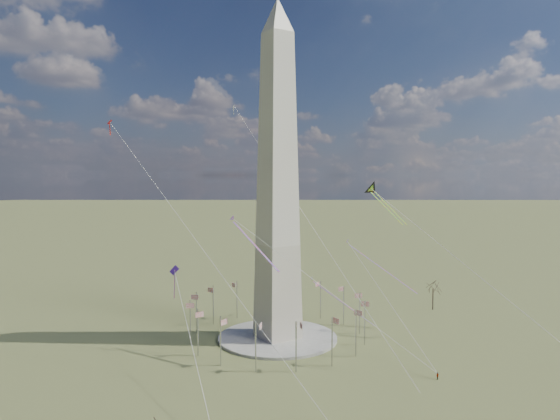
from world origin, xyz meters
TOP-DOWN VIEW (x-y plane):
  - ground at (0.00, 0.00)m, footprint 2000.00×2000.00m
  - plaza at (0.00, 0.00)m, footprint 36.00×36.00m
  - washington_monument at (0.00, 0.00)m, footprint 15.56×15.56m
  - flagpole_ring at (-0.00, -0.00)m, footprint 54.40×54.40m
  - tree_near at (65.59, -3.68)m, footprint 6.66×6.66m
  - person_centre at (16.18, -46.57)m, footprint 1.06×0.47m
  - kite_delta_black at (41.12, 2.47)m, footprint 6.33×17.06m
  - kite_diamond_purple at (-29.46, 7.89)m, footprint 1.89×3.15m
  - kite_streamer_left at (27.88, -10.42)m, footprint 12.80×20.37m
  - kite_streamer_mid at (-14.35, -7.62)m, footprint 4.76×19.32m
  - kite_streamer_right at (23.87, 2.97)m, footprint 14.17×18.45m
  - kite_small_red at (-39.71, 33.54)m, footprint 1.29×2.10m
  - kite_small_white at (12.16, 50.70)m, footprint 1.30×1.96m

SIDE VIEW (x-z plane):
  - ground at x=0.00m, z-range 0.00..0.00m
  - plaza at x=0.00m, z-range 0.00..0.80m
  - person_centre at x=16.18m, z-range 0.00..1.78m
  - flagpole_ring at x=0.00m, z-range 0.77..13.77m
  - tree_near at x=65.59m, z-range 2.48..14.14m
  - kite_streamer_right at x=23.87m, z-range 2.12..17.24m
  - kite_diamond_purple at x=-29.46m, z-range 17.01..26.71m
  - kite_streamer_left at x=27.88m, z-range 15.40..31.11m
  - kite_streamer_mid at x=-14.35m, z-range 26.09..39.45m
  - kite_delta_black at x=41.12m, z-range 36.82..51.04m
  - washington_monument at x=0.00m, z-range -2.05..97.95m
  - kite_small_red at x=-39.71m, z-range 62.94..67.78m
  - kite_small_white at x=12.16m, z-range 74.14..78.36m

